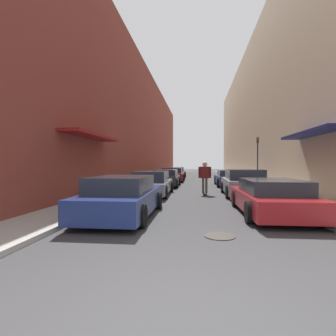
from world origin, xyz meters
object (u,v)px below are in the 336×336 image
(parked_car_right_1, at_px, (244,183))
(parked_car_right_2, at_px, (229,178))
(parked_car_left_2, at_px, (166,178))
(traffic_light, at_px, (258,155))
(parked_car_left_1, at_px, (152,184))
(skateboarder, at_px, (205,174))
(parked_car_left_3, at_px, (173,175))
(manhole_cover, at_px, (220,236))
(parked_car_right_0, at_px, (271,197))
(parked_car_left_4, at_px, (177,173))
(parked_car_left_0, at_px, (123,197))

(parked_car_right_1, height_order, parked_car_right_2, parked_car_right_1)
(parked_car_left_2, relative_size, parked_car_right_1, 1.03)
(traffic_light, bearing_deg, parked_car_right_2, -158.40)
(parked_car_left_1, xyz_separation_m, skateboarder, (2.75, 0.41, 0.48))
(parked_car_right_1, distance_m, skateboarder, 2.02)
(parked_car_left_3, xyz_separation_m, parked_car_right_2, (4.62, -4.42, -0.04))
(manhole_cover, bearing_deg, parked_car_right_0, 56.10)
(parked_car_left_4, height_order, parked_car_right_1, parked_car_right_1)
(parked_car_left_0, bearing_deg, parked_car_right_0, 9.89)
(parked_car_right_1, distance_m, parked_car_right_2, 5.93)
(parked_car_left_4, bearing_deg, parked_car_left_1, -89.89)
(parked_car_left_1, bearing_deg, parked_car_left_0, -89.16)
(parked_car_right_0, distance_m, manhole_cover, 3.34)
(parked_car_left_2, distance_m, parked_car_right_2, 4.66)
(parked_car_left_1, distance_m, parked_car_right_1, 4.72)
(parked_car_right_2, height_order, manhole_cover, parked_car_right_2)
(parked_car_left_4, distance_m, parked_car_right_2, 11.14)
(parked_car_left_0, xyz_separation_m, parked_car_left_1, (-0.08, 5.61, -0.01))
(manhole_cover, xyz_separation_m, traffic_light, (3.97, 14.51, 2.28))
(parked_car_right_0, bearing_deg, parked_car_left_4, 102.79)
(parked_car_right_1, distance_m, traffic_light, 7.32)
(parked_car_left_3, bearing_deg, parked_car_left_2, -89.48)
(parked_car_right_0, xyz_separation_m, traffic_light, (2.14, 11.78, 1.73))
(parked_car_left_0, xyz_separation_m, parked_car_left_2, (0.02, 10.83, -0.02))
(parked_car_left_3, bearing_deg, traffic_light, -27.48)
(parked_car_left_0, distance_m, parked_car_left_3, 16.13)
(parked_car_left_1, distance_m, parked_car_left_3, 10.53)
(parked_car_left_1, xyz_separation_m, parked_car_right_1, (4.71, 0.19, 0.05))
(parked_car_left_3, bearing_deg, parked_car_right_2, -43.68)
(parked_car_left_2, relative_size, parked_car_left_4, 0.98)
(skateboarder, height_order, manhole_cover, skateboarder)
(parked_car_right_1, relative_size, parked_car_right_2, 0.89)
(parked_car_left_4, relative_size, skateboarder, 2.49)
(parked_car_left_2, xyz_separation_m, manhole_cover, (2.80, -12.75, -0.58))
(parked_car_left_0, bearing_deg, parked_car_left_4, 90.30)
(parked_car_left_1, xyz_separation_m, traffic_light, (6.87, 6.98, 1.69))
(parked_car_left_0, height_order, traffic_light, traffic_light)
(manhole_cover, bearing_deg, parked_car_right_2, 82.59)
(parked_car_left_2, relative_size, parked_car_left_3, 0.96)
(parked_car_right_2, xyz_separation_m, manhole_cover, (-1.77, -13.64, -0.57))
(parked_car_left_1, xyz_separation_m, parked_car_left_4, (-0.03, 16.20, 0.01))
(parked_car_left_3, relative_size, parked_car_right_1, 1.07)
(parked_car_left_0, bearing_deg, parked_car_right_2, 68.60)
(parked_car_left_0, distance_m, parked_car_right_0, 4.72)
(parked_car_left_1, distance_m, parked_car_left_4, 16.20)
(parked_car_right_0, bearing_deg, skateboarder, 110.87)
(parked_car_left_3, distance_m, skateboarder, 10.48)
(parked_car_left_2, relative_size, parked_car_right_0, 0.92)
(parked_car_left_0, relative_size, parked_car_right_0, 0.98)
(parked_car_right_0, relative_size, skateboarder, 2.65)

